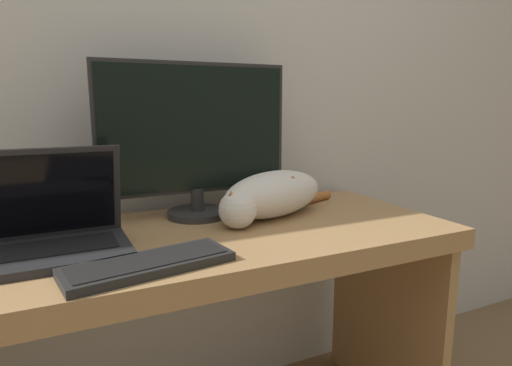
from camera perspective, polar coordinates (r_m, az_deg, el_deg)
name	(u,v)px	position (r m, az deg, el deg)	size (l,w,h in m)	color
wall_back	(133,36)	(1.49, -16.04, 18.31)	(6.40, 0.06, 2.60)	silver
desk	(170,288)	(1.23, -11.42, -13.58)	(1.62, 0.60, 0.74)	#A37A4C
monitor	(196,138)	(1.32, -8.06, 5.95)	(0.59, 0.19, 0.47)	#282828
laptop	(55,233)	(1.12, -25.26, -6.10)	(0.33, 0.25, 0.25)	#232326
external_keyboard	(149,264)	(0.96, -14.09, -10.43)	(0.38, 0.19, 0.02)	black
cat	(272,194)	(1.33, 2.08, -1.48)	(0.51, 0.29, 0.14)	silver
small_toy	(294,200)	(1.48, 5.05, -2.27)	(0.05, 0.05, 0.05)	#2D6BB7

